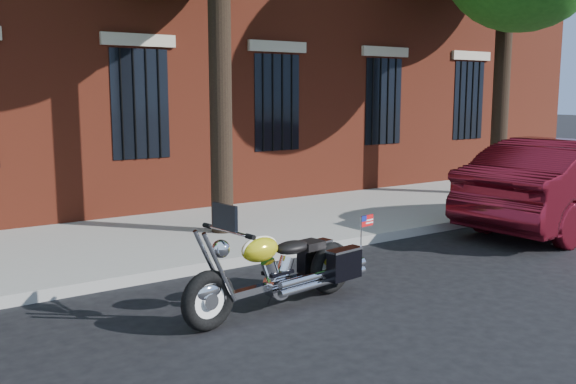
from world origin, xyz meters
TOP-DOWN VIEW (x-y plane):
  - ground at (0.00, 0.00)m, footprint 120.00×120.00m
  - curb at (0.00, 1.38)m, footprint 40.00×0.16m
  - sidewalk at (0.00, 3.26)m, footprint 40.00×3.60m
  - motorcycle at (-0.56, -0.47)m, footprint 2.58×0.94m
  - car_maroon at (6.07, 0.17)m, footprint 5.00×2.01m

SIDE VIEW (x-z plane):
  - ground at x=0.00m, z-range 0.00..0.00m
  - curb at x=0.00m, z-range 0.00..0.15m
  - sidewalk at x=0.00m, z-range 0.00..0.15m
  - motorcycle at x=-0.56m, z-range -0.21..1.08m
  - car_maroon at x=6.07m, z-range 0.00..1.62m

